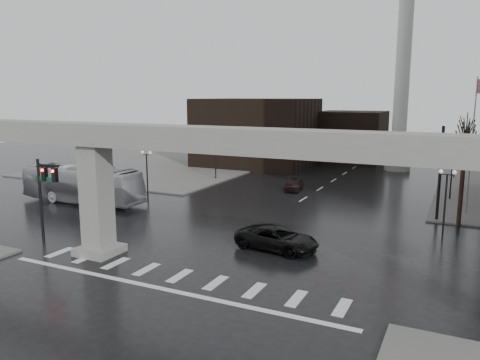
{
  "coord_description": "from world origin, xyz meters",
  "views": [
    {
      "loc": [
        14.5,
        -22.86,
        10.41
      ],
      "look_at": [
        0.23,
        6.64,
        4.5
      ],
      "focal_mm": 35.0,
      "sensor_mm": 36.0,
      "label": 1
    }
  ],
  "objects_px": {
    "far_car": "(294,184)",
    "city_bus": "(82,184)",
    "pickup_truck": "(277,238)",
    "signal_mast_arm": "(393,150)"
  },
  "relations": [
    {
      "from": "far_car",
      "to": "city_bus",
      "type": "bearing_deg",
      "value": -145.27
    },
    {
      "from": "pickup_truck",
      "to": "far_car",
      "type": "distance_m",
      "value": 20.84
    },
    {
      "from": "city_bus",
      "to": "far_car",
      "type": "bearing_deg",
      "value": -48.33
    },
    {
      "from": "pickup_truck",
      "to": "city_bus",
      "type": "distance_m",
      "value": 23.18
    },
    {
      "from": "city_bus",
      "to": "signal_mast_arm",
      "type": "bearing_deg",
      "value": -74.46
    },
    {
      "from": "far_car",
      "to": "pickup_truck",
      "type": "bearing_deg",
      "value": -80.78
    },
    {
      "from": "signal_mast_arm",
      "to": "city_bus",
      "type": "height_order",
      "value": "signal_mast_arm"
    },
    {
      "from": "signal_mast_arm",
      "to": "city_bus",
      "type": "xyz_separation_m",
      "value": [
        -28.18,
        -7.76,
        -3.98
      ]
    },
    {
      "from": "pickup_truck",
      "to": "city_bus",
      "type": "relative_size",
      "value": 0.44
    },
    {
      "from": "signal_mast_arm",
      "to": "pickup_truck",
      "type": "xyz_separation_m",
      "value": [
        -5.6,
        -12.88,
        -5.02
      ]
    }
  ]
}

